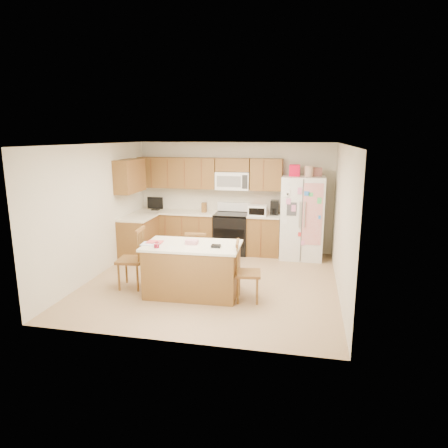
% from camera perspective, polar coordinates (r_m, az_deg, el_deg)
% --- Properties ---
extents(ground, '(4.50, 4.50, 0.00)m').
position_cam_1_polar(ground, '(7.48, -1.70, -8.22)').
color(ground, '#A7795A').
rests_on(ground, ground).
extents(room_shell, '(4.60, 4.60, 2.52)m').
position_cam_1_polar(room_shell, '(7.09, -1.77, 2.73)').
color(room_shell, beige).
rests_on(room_shell, ground).
extents(cabinetry, '(3.36, 1.56, 2.15)m').
position_cam_1_polar(cabinetry, '(9.14, -5.10, 1.57)').
color(cabinetry, brown).
rests_on(cabinetry, ground).
extents(stove, '(0.76, 0.65, 1.13)m').
position_cam_1_polar(stove, '(9.15, 1.11, -1.21)').
color(stove, black).
rests_on(stove, ground).
extents(refrigerator, '(0.90, 0.79, 2.04)m').
position_cam_1_polar(refrigerator, '(8.84, 11.11, 1.03)').
color(refrigerator, white).
rests_on(refrigerator, ground).
extents(island, '(1.65, 0.99, 0.96)m').
position_cam_1_polar(island, '(6.80, -4.52, -6.43)').
color(island, brown).
rests_on(island, ground).
extents(windsor_chair_left, '(0.49, 0.51, 1.09)m').
position_cam_1_polar(windsor_chair_left, '(7.23, -12.92, -4.96)').
color(windsor_chair_left, brown).
rests_on(windsor_chair_left, ground).
extents(windsor_chair_back, '(0.44, 0.42, 0.94)m').
position_cam_1_polar(windsor_chair_back, '(7.45, -3.85, -4.72)').
color(windsor_chair_back, brown).
rests_on(windsor_chair_back, ground).
extents(windsor_chair_right, '(0.46, 0.48, 1.00)m').
position_cam_1_polar(windsor_chair_right, '(6.53, 3.20, -6.96)').
color(windsor_chair_right, brown).
rests_on(windsor_chair_right, ground).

